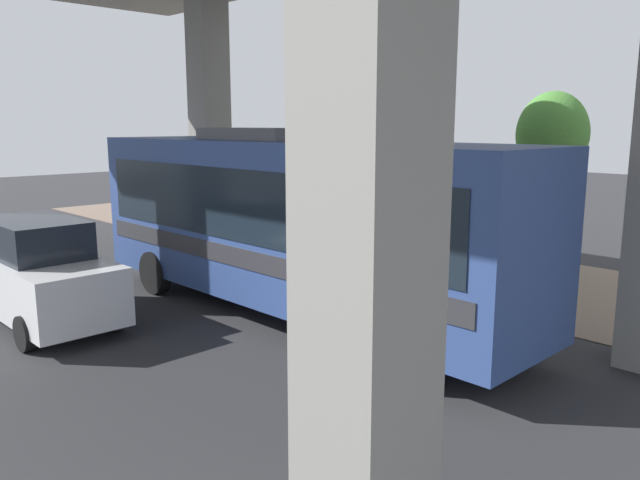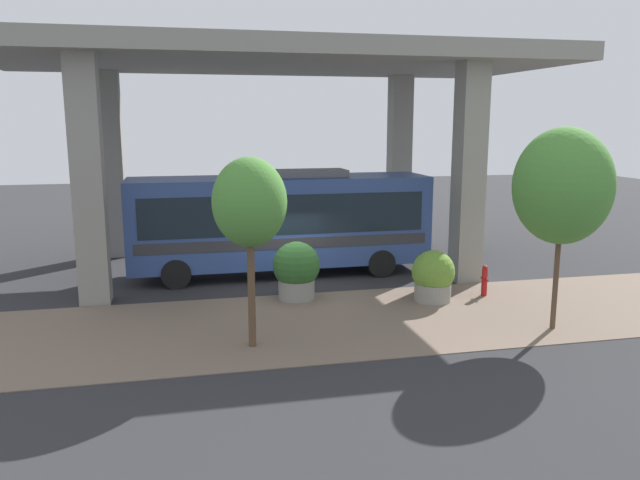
% 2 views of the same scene
% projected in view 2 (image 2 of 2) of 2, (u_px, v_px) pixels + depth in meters
% --- Properties ---
extents(ground_plane, '(80.00, 80.00, 0.00)m').
position_uv_depth(ground_plane, '(295.00, 295.00, 20.24)').
color(ground_plane, '#2D2D30').
rests_on(ground_plane, ground).
extents(sidewalk_strip, '(6.00, 40.00, 0.02)m').
position_uv_depth(sidewalk_strip, '(314.00, 323.00, 17.37)').
color(sidewalk_strip, '#7A6656').
rests_on(sidewalk_strip, ground).
extents(overpass, '(9.40, 20.36, 8.10)m').
position_uv_depth(overpass, '(274.00, 78.00, 22.74)').
color(overpass, gray).
rests_on(overpass, ground).
extents(bus, '(2.65, 10.70, 3.82)m').
position_uv_depth(bus, '(280.00, 219.00, 22.55)').
color(bus, '#334C8C').
rests_on(bus, ground).
extents(fire_hydrant, '(0.39, 0.19, 1.01)m').
position_uv_depth(fire_hydrant, '(484.00, 281.00, 19.98)').
color(fire_hydrant, '#B21919').
rests_on(fire_hydrant, ground).
extents(planter_front, '(1.49, 1.49, 1.85)m').
position_uv_depth(planter_front, '(296.00, 270.00, 19.56)').
color(planter_front, gray).
rests_on(planter_front, ground).
extents(planter_middle, '(1.34, 1.34, 1.62)m').
position_uv_depth(planter_middle, '(433.00, 277.00, 19.34)').
color(planter_middle, gray).
rests_on(planter_middle, ground).
extents(street_tree_near, '(1.81, 1.81, 4.72)m').
position_uv_depth(street_tree_near, '(250.00, 203.00, 14.90)').
color(street_tree_near, brown).
rests_on(street_tree_near, ground).
extents(street_tree_far, '(2.55, 2.55, 5.42)m').
position_uv_depth(street_tree_far, '(563.00, 186.00, 16.20)').
color(street_tree_far, brown).
rests_on(street_tree_far, ground).
extents(parked_car, '(1.84, 4.49, 2.07)m').
position_uv_depth(parked_car, '(338.00, 227.00, 27.19)').
color(parked_car, silver).
rests_on(parked_car, ground).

